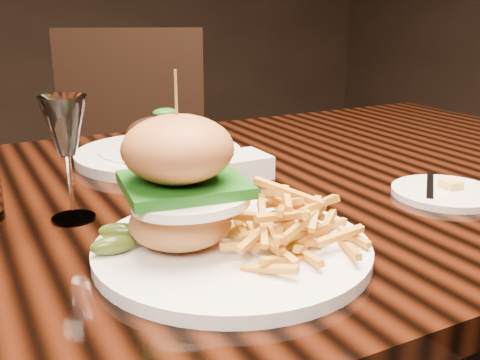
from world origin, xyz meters
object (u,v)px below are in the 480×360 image
wine_glass (65,131)px  far_dish (159,150)px  burger_plate (224,211)px  dining_table (229,230)px  chair_far (131,167)px

wine_glass → far_dish: wine_glass is taller
wine_glass → burger_plate: bearing=-56.7°
dining_table → chair_far: bearing=83.2°
burger_plate → far_dish: (0.08, 0.42, -0.03)m
dining_table → far_dish: bearing=103.1°
dining_table → burger_plate: burger_plate is taller
far_dish → chair_far: 0.74m
dining_table → far_dish: 0.22m
dining_table → chair_far: 0.90m
burger_plate → wine_glass: (-0.13, 0.19, 0.07)m
burger_plate → chair_far: size_ratio=0.33×
wine_glass → chair_far: (0.35, 0.92, -0.33)m
dining_table → wine_glass: 0.32m
far_dish → chair_far: size_ratio=0.31×
burger_plate → dining_table: bearing=81.4°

